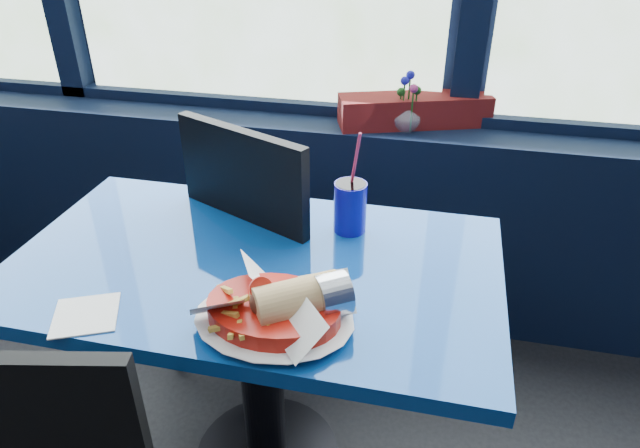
{
  "coord_description": "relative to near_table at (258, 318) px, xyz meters",
  "views": [
    {
      "loc": [
        0.72,
        0.9,
        1.54
      ],
      "look_at": [
        0.47,
        1.98,
        0.89
      ],
      "focal_mm": 32.0,
      "sensor_mm": 36.0,
      "label": 1
    }
  ],
  "objects": [
    {
      "name": "flower_vase",
      "position": [
        0.29,
        0.84,
        0.3
      ],
      "size": [
        0.13,
        0.14,
        0.21
      ],
      "rotation": [
        0.0,
        0.0,
        0.43
      ],
      "color": "silver",
      "rests_on": "window_sill"
    },
    {
      "name": "food_basket",
      "position": [
        0.12,
        -0.21,
        0.22
      ],
      "size": [
        0.33,
        0.33,
        0.11
      ],
      "rotation": [
        0.0,
        0.0,
        0.16
      ],
      "color": "#AF150B",
      "rests_on": "near_table"
    },
    {
      "name": "napkin",
      "position": [
        -0.28,
        -0.28,
        0.18
      ],
      "size": [
        0.18,
        0.18,
        0.0
      ],
      "primitive_type": "cube",
      "rotation": [
        0.0,
        0.0,
        0.43
      ],
      "color": "white",
      "rests_on": "near_table"
    },
    {
      "name": "ketchup_bottle",
      "position": [
        -0.08,
        0.28,
        0.28
      ],
      "size": [
        0.06,
        0.06,
        0.22
      ],
      "color": "#AF150B",
      "rests_on": "near_table"
    },
    {
      "name": "window_sill",
      "position": [
        -0.3,
        0.87,
        -0.17
      ],
      "size": [
        5.0,
        0.26,
        0.8
      ],
      "primitive_type": "cube",
      "color": "black",
      "rests_on": "ground"
    },
    {
      "name": "soda_cup",
      "position": [
        0.2,
        0.2,
        0.25
      ],
      "size": [
        0.09,
        0.09,
        0.29
      ],
      "rotation": [
        0.0,
        0.0,
        -0.02
      ],
      "color": "#100E9C",
      "rests_on": "near_table"
    },
    {
      "name": "near_table",
      "position": [
        0.0,
        0.0,
        0.0
      ],
      "size": [
        1.2,
        0.7,
        0.75
      ],
      "color": "black",
      "rests_on": "ground"
    },
    {
      "name": "chair_near_back",
      "position": [
        -0.14,
        0.32,
        0.01
      ],
      "size": [
        0.6,
        0.6,
        1.01
      ],
      "rotation": [
        0.0,
        0.0,
        2.72
      ],
      "color": "black",
      "rests_on": "ground"
    },
    {
      "name": "planter_box",
      "position": [
        0.31,
        0.9,
        0.29
      ],
      "size": [
        0.55,
        0.31,
        0.11
      ],
      "primitive_type": "cube",
      "rotation": [
        0.0,
        0.0,
        0.34
      ],
      "color": "maroon",
      "rests_on": "window_sill"
    }
  ]
}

